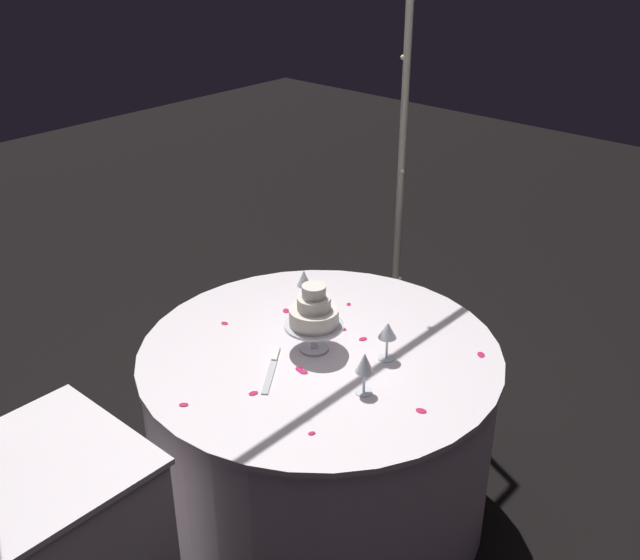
% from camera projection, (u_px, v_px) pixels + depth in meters
% --- Properties ---
extents(ground_plane, '(12.00, 12.00, 0.00)m').
position_uv_depth(ground_plane, '(320.00, 505.00, 3.16)').
color(ground_plane, black).
extents(decorative_arch, '(2.23, 0.06, 2.42)m').
position_uv_depth(decorative_arch, '(229.00, 116.00, 2.71)').
color(decorative_arch, '#B7B29E').
rests_on(decorative_arch, ground).
extents(main_table, '(1.36, 1.36, 0.77)m').
position_uv_depth(main_table, '(320.00, 432.00, 2.99)').
color(main_table, white).
rests_on(main_table, ground).
extents(tiered_cake, '(0.22, 0.22, 0.27)m').
position_uv_depth(tiered_cake, '(314.00, 314.00, 2.75)').
color(tiered_cake, silver).
rests_on(tiered_cake, main_table).
extents(wine_glass_0, '(0.06, 0.06, 0.16)m').
position_uv_depth(wine_glass_0, '(304.00, 280.00, 3.06)').
color(wine_glass_0, silver).
rests_on(wine_glass_0, main_table).
extents(wine_glass_1, '(0.07, 0.07, 0.15)m').
position_uv_depth(wine_glass_1, '(388.00, 332.00, 2.71)').
color(wine_glass_1, silver).
rests_on(wine_glass_1, main_table).
extents(wine_glass_2, '(0.06, 0.06, 0.16)m').
position_uv_depth(wine_glass_2, '(365.00, 364.00, 2.52)').
color(wine_glass_2, silver).
rests_on(wine_glass_2, main_table).
extents(cake_knife, '(0.25, 0.19, 0.01)m').
position_uv_depth(cake_knife, '(272.00, 367.00, 2.70)').
color(cake_knife, silver).
rests_on(cake_knife, main_table).
extents(rose_petal_0, '(0.03, 0.04, 0.00)m').
position_uv_depth(rose_petal_0, '(342.00, 329.00, 2.95)').
color(rose_petal_0, '#C61951').
rests_on(rose_petal_0, main_table).
extents(rose_petal_1, '(0.03, 0.03, 0.00)m').
position_uv_depth(rose_petal_1, '(349.00, 304.00, 3.13)').
color(rose_petal_1, '#C61951').
rests_on(rose_petal_1, main_table).
extents(rose_petal_2, '(0.02, 0.03, 0.00)m').
position_uv_depth(rose_petal_2, '(225.00, 323.00, 2.99)').
color(rose_petal_2, '#C61951').
rests_on(rose_petal_2, main_table).
extents(rose_petal_3, '(0.04, 0.03, 0.00)m').
position_uv_depth(rose_petal_3, '(253.00, 393.00, 2.56)').
color(rose_petal_3, '#C61951').
rests_on(rose_petal_3, main_table).
extents(rose_petal_4, '(0.03, 0.04, 0.00)m').
position_uv_depth(rose_petal_4, '(303.00, 372.00, 2.68)').
color(rose_petal_4, '#C61951').
rests_on(rose_petal_4, main_table).
extents(rose_petal_5, '(0.03, 0.03, 0.00)m').
position_uv_depth(rose_petal_5, '(312.00, 433.00, 2.37)').
color(rose_petal_5, '#C61951').
rests_on(rose_petal_5, main_table).
extents(rose_petal_6, '(0.04, 0.04, 0.00)m').
position_uv_depth(rose_petal_6, '(184.00, 405.00, 2.50)').
color(rose_petal_6, '#C61951').
rests_on(rose_petal_6, main_table).
extents(rose_petal_7, '(0.03, 0.04, 0.00)m').
position_uv_depth(rose_petal_7, '(421.00, 411.00, 2.48)').
color(rose_petal_7, '#C61951').
rests_on(rose_petal_7, main_table).
extents(rose_petal_8, '(0.04, 0.04, 0.00)m').
position_uv_depth(rose_petal_8, '(286.00, 311.00, 3.08)').
color(rose_petal_8, '#C61951').
rests_on(rose_petal_8, main_table).
extents(rose_petal_9, '(0.04, 0.04, 0.00)m').
position_uv_depth(rose_petal_9, '(299.00, 369.00, 2.70)').
color(rose_petal_9, '#C61951').
rests_on(rose_petal_9, main_table).
extents(rose_petal_10, '(0.04, 0.03, 0.00)m').
position_uv_depth(rose_petal_10, '(363.00, 339.00, 2.88)').
color(rose_petal_10, '#C61951').
rests_on(rose_petal_10, main_table).
extents(rose_petal_11, '(0.05, 0.05, 0.00)m').
position_uv_depth(rose_petal_11, '(481.00, 355.00, 2.78)').
color(rose_petal_11, '#C61951').
rests_on(rose_petal_11, main_table).
extents(rose_petal_12, '(0.03, 0.03, 0.00)m').
position_uv_depth(rose_petal_12, '(294.00, 320.00, 3.01)').
color(rose_petal_12, '#C61951').
rests_on(rose_petal_12, main_table).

